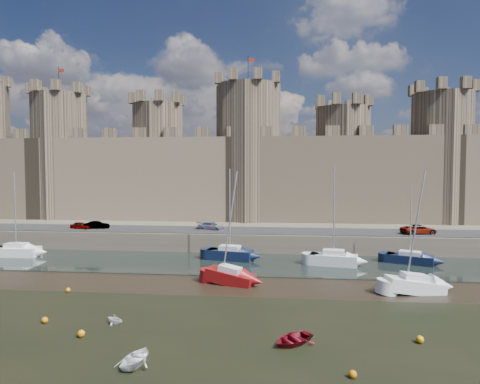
{
  "coord_description": "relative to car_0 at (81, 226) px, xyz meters",
  "views": [
    {
      "loc": [
        8.28,
        -25.56,
        11.12
      ],
      "look_at": [
        3.32,
        22.0,
        8.61
      ],
      "focal_mm": 32.0,
      "sensor_mm": 36.0,
      "label": 1
    }
  ],
  "objects": [
    {
      "name": "sailboat_2",
      "position": [
        34.91,
        -8.93,
        -2.15
      ],
      "size": [
        5.62,
        3.06,
        11.48
      ],
      "rotation": [
        0.0,
        0.0,
        -0.19
      ],
      "color": "silver",
      "rests_on": "ground"
    },
    {
      "name": "dinghy_4",
      "position": [
        29.81,
        -31.76,
        -2.74
      ],
      "size": [
        3.53,
        3.5,
        0.6
      ],
      "primitive_type": "imported",
      "rotation": [
        1.57,
        0.0,
        5.47
      ],
      "color": "maroon",
      "rests_on": "ground"
    },
    {
      "name": "ground",
      "position": [
        20.95,
        -33.06,
        -3.04
      ],
      "size": [
        160.0,
        160.0,
        0.0
      ],
      "primitive_type": "plane",
      "color": "black",
      "rests_on": "ground"
    },
    {
      "name": "dinghy_3",
      "position": [
        17.15,
        -29.52,
        -2.69
      ],
      "size": [
        1.61,
        1.49,
        0.7
      ],
      "primitive_type": "imported",
      "rotation": [
        1.57,
        0.0,
        1.25
      ],
      "color": "silver",
      "rests_on": "ground"
    },
    {
      "name": "buoy_5",
      "position": [
        37.91,
        -30.74,
        -2.79
      ],
      "size": [
        0.49,
        0.49,
        0.49
      ],
      "primitive_type": "sphere",
      "color": "#CC8A09",
      "rests_on": "ground"
    },
    {
      "name": "road",
      "position": [
        20.95,
        0.94,
        -0.49
      ],
      "size": [
        160.0,
        7.0,
        0.1
      ],
      "primitive_type": "cube",
      "color": "black",
      "rests_on": "quay"
    },
    {
      "name": "car_1",
      "position": [
        2.19,
        0.4,
        0.04
      ],
      "size": [
        3.72,
        2.12,
        1.16
      ],
      "primitive_type": "imported",
      "rotation": [
        0.0,
        0.0,
        1.84
      ],
      "color": "gray",
      "rests_on": "quay"
    },
    {
      "name": "sailboat_0",
      "position": [
        -4.78,
        -7.88,
        -2.22
      ],
      "size": [
        5.75,
        2.36,
        10.64
      ],
      "rotation": [
        0.0,
        0.0,
        0.03
      ],
      "color": "white",
      "rests_on": "ground"
    },
    {
      "name": "castle",
      "position": [
        20.31,
        14.94,
        8.63
      ],
      "size": [
        108.5,
        11.0,
        29.0
      ],
      "color": "#42382B",
      "rests_on": "quay"
    },
    {
      "name": "buoy_2",
      "position": [
        32.9,
        -35.9,
        -2.82
      ],
      "size": [
        0.44,
        0.44,
        0.44
      ],
      "primitive_type": "sphere",
      "color": "#CB6A09",
      "rests_on": "ground"
    },
    {
      "name": "sailboat_5",
      "position": [
        40.95,
        -19.19,
        -2.25
      ],
      "size": [
        5.38,
        2.85,
        11.04
      ],
      "rotation": [
        0.0,
        0.0,
        0.18
      ],
      "color": "silver",
      "rests_on": "ground"
    },
    {
      "name": "water_channel",
      "position": [
        20.95,
        -9.06,
        -3.0
      ],
      "size": [
        160.0,
        12.0,
        0.08
      ],
      "primitive_type": "cube",
      "color": "black",
      "rests_on": "ground"
    },
    {
      "name": "dinghy_2",
      "position": [
        20.84,
        -35.38,
        -2.75
      ],
      "size": [
        2.15,
        2.9,
        0.58
      ],
      "primitive_type": "imported",
      "rotation": [
        1.57,
        0.0,
        3.08
      ],
      "color": "silver",
      "rests_on": "ground"
    },
    {
      "name": "sailboat_4",
      "position": [
        24.02,
        -17.93,
        -2.24
      ],
      "size": [
        5.05,
        3.15,
        11.02
      ],
      "rotation": [
        0.0,
        0.0,
        -0.3
      ],
      "color": "maroon",
      "rests_on": "ground"
    },
    {
      "name": "car_2",
      "position": [
        18.85,
        1.21,
        0.04
      ],
      "size": [
        4.28,
        2.66,
        1.16
      ],
      "primitive_type": "imported",
      "rotation": [
        0.0,
        0.0,
        1.29
      ],
      "color": "gray",
      "rests_on": "quay"
    },
    {
      "name": "buoy_0",
      "position": [
        12.0,
        -29.85,
        -2.81
      ],
      "size": [
        0.46,
        0.46,
        0.46
      ],
      "primitive_type": "sphere",
      "color": "orange",
      "rests_on": "ground"
    },
    {
      "name": "car_3",
      "position": [
        47.03,
        -0.03,
        0.11
      ],
      "size": [
        5.05,
        3.24,
        1.3
      ],
      "primitive_type": "imported",
      "rotation": [
        0.0,
        0.0,
        1.82
      ],
      "color": "gray",
      "rests_on": "quay"
    },
    {
      "name": "car_0",
      "position": [
        0.0,
        0.0,
        0.0
      ],
      "size": [
        3.37,
        1.99,
        1.07
      ],
      "primitive_type": "imported",
      "rotation": [
        0.0,
        0.0,
        1.33
      ],
      "color": "gray",
      "rests_on": "quay"
    },
    {
      "name": "buoy_4",
      "position": [
        15.85,
        -32.06,
        -2.79
      ],
      "size": [
        0.49,
        0.49,
        0.49
      ],
      "primitive_type": "sphere",
      "color": "#C87A08",
      "rests_on": "ground"
    },
    {
      "name": "sailboat_3",
      "position": [
        43.97,
        -7.02,
        -2.31
      ],
      "size": [
        5.63,
        3.98,
        9.21
      ],
      "rotation": [
        0.0,
        0.0,
        -0.41
      ],
      "color": "black",
      "rests_on": "ground"
    },
    {
      "name": "sailboat_1",
      "position": [
        22.62,
        -7.2,
        -2.18
      ],
      "size": [
        5.88,
        3.26,
        11.13
      ],
      "rotation": [
        0.0,
        0.0,
        -0.21
      ],
      "color": "black",
      "rests_on": "ground"
    },
    {
      "name": "buoy_1",
      "position": [
        9.75,
        -22.27,
        -2.82
      ],
      "size": [
        0.43,
        0.43,
        0.43
      ],
      "primitive_type": "sphere",
      "color": "orange",
      "rests_on": "ground"
    },
    {
      "name": "quay",
      "position": [
        20.95,
        26.94,
        -1.79
      ],
      "size": [
        160.0,
        60.0,
        2.5
      ],
      "primitive_type": "cube",
      "color": "#4C443A",
      "rests_on": "ground"
    }
  ]
}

